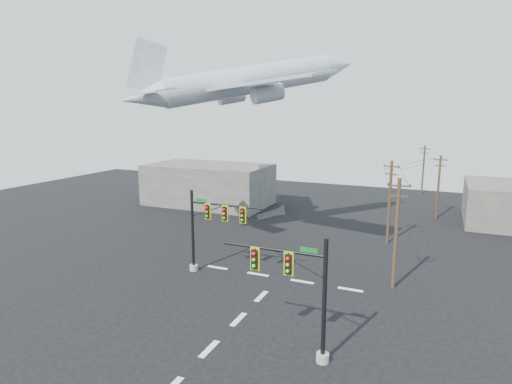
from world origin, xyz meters
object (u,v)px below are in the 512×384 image
at_px(signal_mast_near, 301,294).
at_px(utility_pole_b, 390,201).
at_px(utility_pole_d, 423,168).
at_px(airliner, 249,81).
at_px(utility_pole_c, 438,186).
at_px(signal_mast_far, 209,228).
at_px(utility_pole_a, 396,232).

bearing_deg(signal_mast_near, utility_pole_b, 85.38).
xyz_separation_m(utility_pole_d, airliner, (-15.48, -37.13, 12.57)).
bearing_deg(utility_pole_c, utility_pole_d, 116.61).
distance_m(utility_pole_c, utility_pole_d, 17.85).
bearing_deg(signal_mast_far, airliner, 92.27).
height_order(utility_pole_b, utility_pole_c, utility_pole_b).
distance_m(utility_pole_c, airliner, 29.37).
height_order(signal_mast_near, utility_pole_c, utility_pole_c).
relative_size(utility_pole_b, utility_pole_c, 1.07).
bearing_deg(signal_mast_near, utility_pole_c, 80.19).
height_order(signal_mast_far, airliner, airliner).
xyz_separation_m(signal_mast_near, utility_pole_a, (3.83, 12.38, 0.76)).
height_order(utility_pole_a, utility_pole_d, utility_pole_a).
xyz_separation_m(utility_pole_b, utility_pole_c, (4.58, 13.52, -0.29)).
bearing_deg(utility_pole_b, utility_pole_d, 108.65).
relative_size(signal_mast_near, signal_mast_far, 1.00).
bearing_deg(airliner, signal_mast_near, -106.80).
height_order(utility_pole_c, airliner, airliner).
bearing_deg(utility_pole_a, utility_pole_d, 86.11).
relative_size(utility_pole_b, airliner, 0.40).
xyz_separation_m(signal_mast_far, utility_pole_a, (15.00, 3.26, 0.55)).
relative_size(signal_mast_far, airliner, 0.33).
height_order(signal_mast_near, airliner, airliner).
relative_size(utility_pole_c, utility_pole_d, 1.01).
height_order(signal_mast_near, signal_mast_far, signal_mast_near).
bearing_deg(signal_mast_far, signal_mast_near, -39.24).
bearing_deg(utility_pole_d, utility_pole_b, -72.49).
relative_size(signal_mast_near, utility_pole_a, 0.82).
height_order(signal_mast_near, utility_pole_b, utility_pole_b).
bearing_deg(utility_pole_c, utility_pole_b, -90.47).
distance_m(signal_mast_far, utility_pole_d, 48.76).
relative_size(signal_mast_far, utility_pole_c, 0.88).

